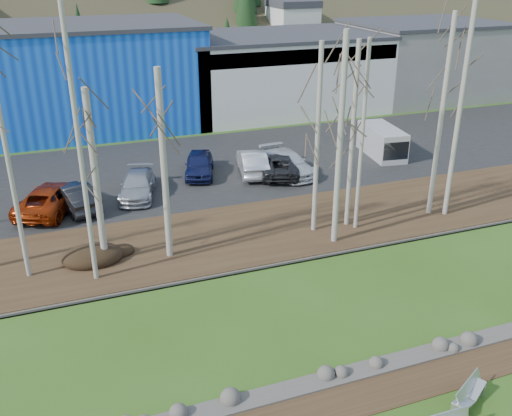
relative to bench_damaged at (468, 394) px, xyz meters
name	(u,v)px	position (x,y,z in m)	size (l,w,h in m)	color
dirt_strip	(366,394)	(-2.81, 1.50, -0.36)	(80.00, 1.80, 0.03)	#382616
near_bank_rocks	(351,375)	(-2.81, 2.50, -0.38)	(80.00, 0.80, 0.50)	#47423D
river	(300,311)	(-2.81, 6.60, -0.38)	(80.00, 8.00, 0.90)	#10202F
far_bank_rocks	(264,264)	(-2.81, 10.70, -0.38)	(80.00, 0.80, 0.46)	#47423D
far_bank	(241,234)	(-2.81, 13.90, -0.30)	(80.00, 7.00, 0.15)	#382616
parking_lot	(190,169)	(-2.81, 24.40, -0.31)	(80.00, 14.00, 0.14)	black
building_blue	(73,76)	(-8.81, 38.40, 3.78)	(20.40, 12.24, 8.30)	blue
building_white	(276,71)	(9.19, 38.38, 3.03)	(18.36, 12.24, 6.80)	silver
building_grey	(422,59)	(25.19, 38.40, 3.28)	(14.28, 12.24, 7.30)	slate
bench_damaged	(468,394)	(0.00, 0.00, 0.00)	(1.73, 1.26, 0.75)	#B9BCBF
dirt_mound	(93,255)	(-10.20, 13.52, 0.05)	(2.81, 1.98, 0.55)	black
birch_1	(5,144)	(-13.00, 13.16, 5.84)	(0.20, 0.20, 12.15)	beige
birch_2	(96,180)	(-9.67, 13.29, 3.81)	(0.31, 0.31, 8.07)	beige
birch_3	(80,153)	(-10.24, 11.90, 5.53)	(0.20, 0.20, 11.51)	beige
birch_4	(164,167)	(-6.74, 12.83, 4.16)	(0.30, 0.30, 8.78)	beige
birch_5	(317,141)	(0.84, 12.95, 4.51)	(0.24, 0.24, 9.48)	beige
birch_6	(362,139)	(3.00, 12.43, 4.57)	(0.19, 0.19, 9.59)	beige
birch_7	(340,143)	(1.24, 11.45, 4.83)	(0.28, 0.28, 10.12)	beige
birch_8	(441,119)	(7.73, 12.64, 5.07)	(0.26, 0.26, 10.59)	beige
birch_9	(460,111)	(8.47, 12.21, 5.53)	(0.26, 0.26, 11.51)	beige
birch_10	(352,137)	(2.76, 12.95, 4.51)	(0.24, 0.24, 9.48)	beige
car_1	(75,196)	(-10.45, 20.07, 0.50)	(1.55, 4.45, 1.47)	black
car_2	(51,198)	(-11.72, 20.24, 0.50)	(2.46, 5.34, 1.48)	#9A2C0A
car_3	(138,185)	(-6.86, 20.72, 0.43)	(1.87, 4.61, 1.34)	#A0A1A7
car_4	(199,164)	(-2.53, 22.83, 0.50)	(1.75, 4.35, 1.48)	#171D4A
car_5	(252,162)	(0.79, 21.96, 0.53)	(1.63, 4.68, 1.54)	silver
car_6	(280,164)	(2.37, 21.15, 0.46)	(2.31, 5.00, 1.39)	#262628
car_7	(287,163)	(2.88, 21.08, 0.49)	(2.03, 4.99, 1.45)	silver
van_white	(383,142)	(10.64, 22.09, 0.77)	(2.52, 4.81, 2.01)	silver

